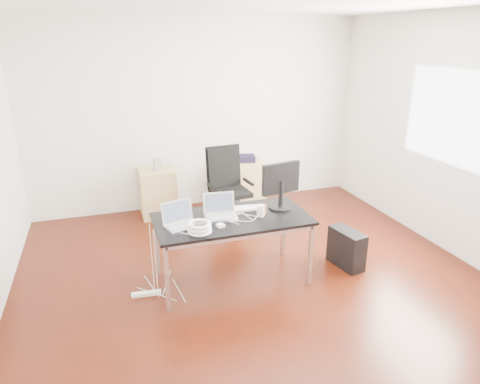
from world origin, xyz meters
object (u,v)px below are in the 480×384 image
object	(u,v)px
pc_tower	(346,248)
desk	(232,222)
filing_cabinet_left	(158,192)
filing_cabinet_right	(246,183)
office_chair	(228,183)

from	to	relation	value
pc_tower	desk	bearing A→B (deg)	163.90
filing_cabinet_left	filing_cabinet_right	bearing A→B (deg)	0.00
filing_cabinet_left	filing_cabinet_right	xyz separation A→B (m)	(1.38, 0.00, 0.00)
office_chair	pc_tower	distance (m)	1.85
filing_cabinet_right	pc_tower	size ratio (longest dim) A/B	1.56
office_chair	filing_cabinet_left	world-z (taller)	office_chair
filing_cabinet_left	pc_tower	xyz separation A→B (m)	(1.82, -2.21, -0.13)
filing_cabinet_right	pc_tower	bearing A→B (deg)	-78.55
desk	filing_cabinet_right	world-z (taller)	desk
office_chair	pc_tower	world-z (taller)	office_chair
filing_cabinet_left	filing_cabinet_right	size ratio (longest dim) A/B	1.00
filing_cabinet_left	filing_cabinet_right	world-z (taller)	same
pc_tower	filing_cabinet_right	bearing A→B (deg)	90.98
filing_cabinet_right	filing_cabinet_left	bearing A→B (deg)	180.00
office_chair	filing_cabinet_right	distance (m)	0.87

